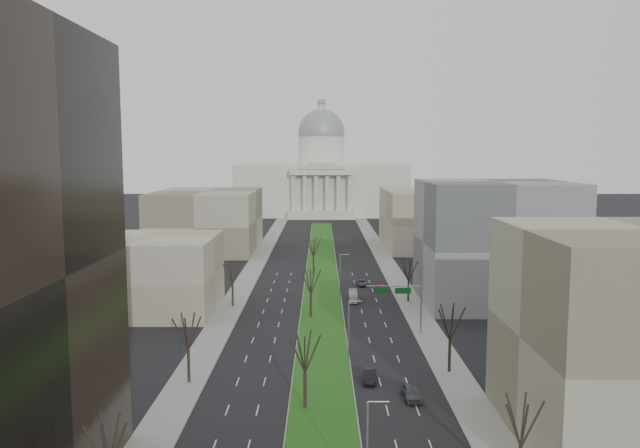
{
  "coord_description": "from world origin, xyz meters",
  "views": [
    {
      "loc": [
        -0.14,
        -29.52,
        29.6
      ],
      "look_at": [
        -0.39,
        104.65,
        14.19
      ],
      "focal_mm": 35.0,
      "sensor_mm": 36.0,
      "label": 1
    }
  ],
  "objects_px": {
    "box_van": "(353,296)",
    "car_grey_far": "(362,283)",
    "car_grey_near": "(411,392)",
    "car_black": "(370,376)",
    "car_red": "(382,288)"
  },
  "relations": [
    {
      "from": "car_black",
      "to": "box_van",
      "type": "relative_size",
      "value": 0.66
    },
    {
      "from": "car_grey_far",
      "to": "car_grey_near",
      "type": "bearing_deg",
      "value": -89.53
    },
    {
      "from": "car_grey_far",
      "to": "box_van",
      "type": "xyz_separation_m",
      "value": [
        -2.66,
        -14.37,
        0.34
      ]
    },
    {
      "from": "car_red",
      "to": "car_black",
      "type": "bearing_deg",
      "value": -103.04
    },
    {
      "from": "box_van",
      "to": "car_grey_far",
      "type": "bearing_deg",
      "value": 81.69
    },
    {
      "from": "car_black",
      "to": "car_red",
      "type": "bearing_deg",
      "value": 88.02
    },
    {
      "from": "car_red",
      "to": "box_van",
      "type": "relative_size",
      "value": 0.62
    },
    {
      "from": "car_red",
      "to": "car_grey_far",
      "type": "distance_m",
      "value": 6.49
    },
    {
      "from": "car_grey_near",
      "to": "car_red",
      "type": "bearing_deg",
      "value": 84.62
    },
    {
      "from": "car_grey_near",
      "to": "car_grey_far",
      "type": "xyz_separation_m",
      "value": [
        -1.77,
        64.49,
        -0.18
      ]
    },
    {
      "from": "car_black",
      "to": "car_grey_far",
      "type": "height_order",
      "value": "car_black"
    },
    {
      "from": "car_grey_far",
      "to": "box_van",
      "type": "relative_size",
      "value": 0.65
    },
    {
      "from": "car_grey_near",
      "to": "car_grey_far",
      "type": "bearing_deg",
      "value": 88.38
    },
    {
      "from": "car_red",
      "to": "car_grey_far",
      "type": "relative_size",
      "value": 0.95
    },
    {
      "from": "car_grey_near",
      "to": "car_black",
      "type": "bearing_deg",
      "value": 125.51
    }
  ]
}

